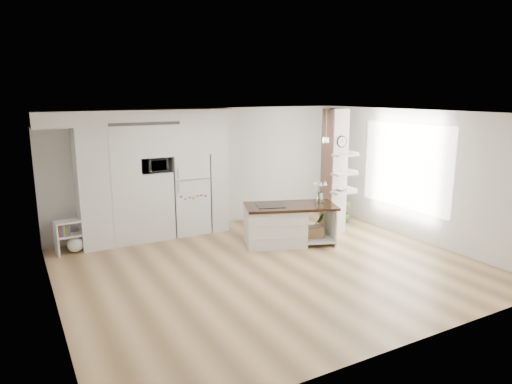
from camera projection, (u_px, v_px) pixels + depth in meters
floor at (271, 267)px, 8.09m from camera, size 7.00×6.00×0.01m
room at (272, 164)px, 7.70m from camera, size 7.04×6.04×2.72m
cabinet_wall at (145, 168)px, 9.37m from camera, size 4.00×0.71×2.70m
refrigerator at (188, 193)px, 9.96m from camera, size 0.78×0.69×1.75m
column at (339, 172)px, 9.89m from camera, size 0.69×0.90×2.70m
window at (405, 166)px, 9.67m from camera, size 0.00×2.40×2.40m
pendant_light at (346, 142)px, 8.57m from camera, size 0.12×0.12×0.10m
kitchen_island at (281, 224)px, 9.23m from camera, size 2.00×1.43×1.39m
bookshelf at (72, 238)px, 8.77m from camera, size 0.58×0.37×0.65m
floor_plant_a at (318, 224)px, 9.77m from camera, size 0.32×0.27×0.53m
floor_plant_b at (344, 211)px, 10.86m from camera, size 0.38×0.38×0.53m
microwave at (154, 165)px, 9.40m from camera, size 0.54×0.37×0.30m
shelf_plant at (344, 162)px, 10.12m from camera, size 0.27×0.23×0.30m
decor_bowl at (343, 190)px, 9.73m from camera, size 0.22×0.22×0.05m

